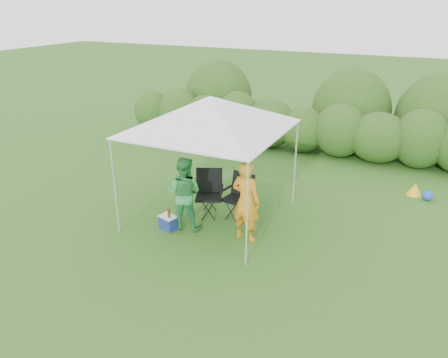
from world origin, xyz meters
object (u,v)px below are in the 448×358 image
at_px(canopy, 210,113).
at_px(man, 246,201).
at_px(woman, 184,193).
at_px(chair_right, 239,193).
at_px(chair_left, 209,190).
at_px(cooler, 168,222).

xyz_separation_m(canopy, man, (1.11, -0.60, -1.59)).
bearing_deg(canopy, woman, -112.84).
bearing_deg(man, chair_right, -50.29).
distance_m(chair_right, man, 1.12).
relative_size(chair_left, cooler, 2.47).
distance_m(canopy, woman, 1.81).
relative_size(canopy, chair_right, 3.01).
bearing_deg(man, canopy, -19.62).
bearing_deg(canopy, cooler, -122.27).
relative_size(canopy, woman, 1.89).
relative_size(woman, cooler, 3.75).
distance_m(canopy, cooler, 2.56).
relative_size(chair_right, cooler, 2.35).
xyz_separation_m(chair_right, woman, (-0.86, -1.03, 0.24)).
xyz_separation_m(chair_left, man, (1.23, -0.73, 0.26)).
height_order(chair_right, cooler, chair_right).
distance_m(chair_right, cooler, 1.76).
bearing_deg(woman, cooler, 28.64).
bearing_deg(man, woman, 13.10).
relative_size(canopy, chair_left, 2.87).
distance_m(chair_right, woman, 1.36).
xyz_separation_m(man, cooler, (-1.70, -0.33, -0.72)).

